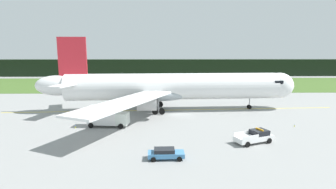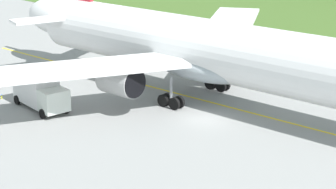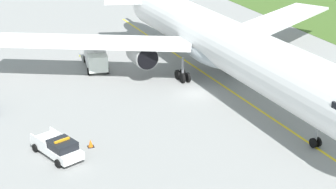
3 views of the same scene
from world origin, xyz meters
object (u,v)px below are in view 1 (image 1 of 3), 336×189
airliner (170,87)px  catering_truck (107,116)px  ops_pickup_truck (255,136)px  staff_car (166,153)px  apron_cone (243,134)px

airliner → catering_truck: (-11.14, -12.50, -3.25)m
airliner → ops_pickup_truck: (11.45, -21.16, -4.19)m
airliner → ops_pickup_truck: size_ratio=9.38×
catering_truck → staff_car: size_ratio=1.60×
catering_truck → staff_car: catering_truck is taller
airliner → apron_cone: (10.66, -18.13, -4.74)m
staff_car → apron_cone: bearing=35.4°
ops_pickup_truck → staff_car: size_ratio=1.35×
airliner → staff_car: bearing=-92.7°
staff_car → apron_cone: (11.90, 8.46, -0.35)m
airliner → catering_truck: 17.05m
catering_truck → staff_car: 17.26m
staff_car → ops_pickup_truck: bearing=23.2°
ops_pickup_truck → apron_cone: 3.17m
staff_car → airliner: bearing=87.3°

